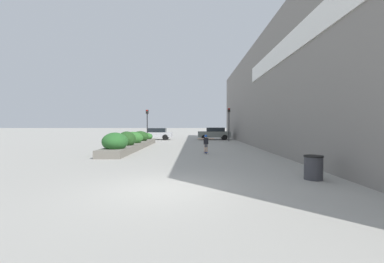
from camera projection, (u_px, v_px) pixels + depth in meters
name	position (u px, v px, depth m)	size (l,w,h in m)	color
ground_plane	(163.00, 189.00, 7.55)	(300.00, 300.00, 0.00)	#A3A099
building_wall_right	(259.00, 94.00, 21.73)	(0.67, 38.40, 9.04)	gray
planter_box	(133.00, 142.00, 20.27)	(1.64, 13.11, 1.44)	slate
skateboard	(206.00, 153.00, 16.96)	(0.24, 0.76, 0.09)	navy
skateboarder	(206.00, 142.00, 16.94)	(1.09, 0.20, 1.17)	tan
trash_bin	(313.00, 167.00, 8.89)	(0.65, 0.65, 0.84)	#38383D
car_leftmost	(156.00, 134.00, 32.76)	(4.07, 1.84, 1.49)	#BCBCC1
car_center_left	(277.00, 133.00, 33.64)	(4.71, 1.98, 1.46)	silver
car_center_right	(214.00, 133.00, 32.91)	(4.13, 1.92, 1.56)	slate
traffic_light_left	(147.00, 120.00, 29.34)	(0.28, 0.30, 3.63)	black
traffic_light_right	(229.00, 119.00, 29.86)	(0.28, 0.30, 3.84)	black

